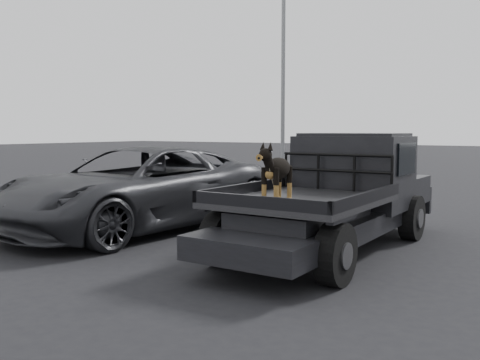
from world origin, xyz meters
The scene contains 6 objects.
ground centered at (0.00, 0.00, 0.00)m, with size 120.00×120.00×0.00m, color black.
flatbed_ute centered at (-0.31, 1.64, 0.46)m, with size 2.00×5.40×0.92m, color black, non-canonical shape.
ute_cab centered at (-0.31, 2.59, 1.36)m, with size 1.72×1.30×0.88m, color black, non-canonical shape.
headache_rack centered at (-0.31, 1.84, 1.20)m, with size 1.80×0.08×0.55m, color black, non-canonical shape.
dog centered at (-0.45, 0.23, 1.29)m, with size 0.32×0.60×0.74m, color black, non-canonical shape.
parked_suv centered at (-4.05, 1.33, 0.77)m, with size 2.56×5.55×1.54m, color #2D2D32.
Camera 1 is at (3.00, -5.88, 1.86)m, focal length 40.00 mm.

